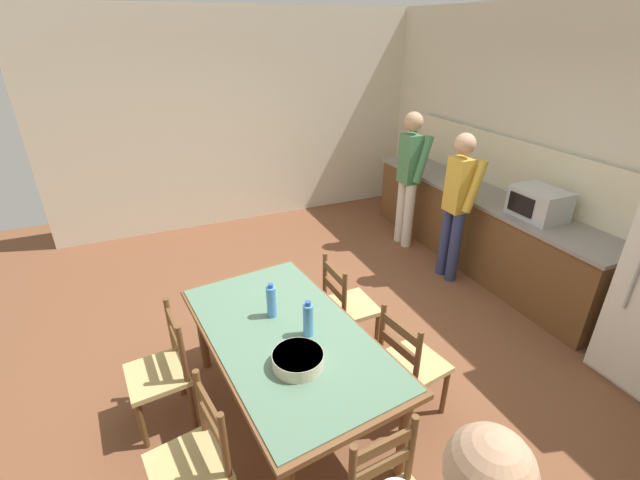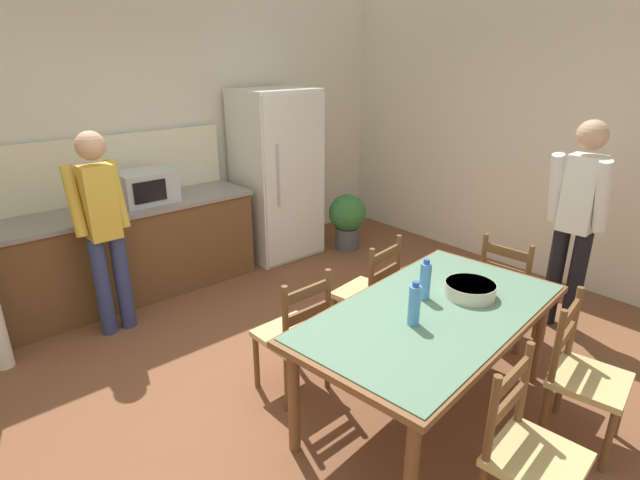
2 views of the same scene
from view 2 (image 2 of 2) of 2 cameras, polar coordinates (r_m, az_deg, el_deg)
ground_plane at (r=3.62m, az=-2.86°, el=-17.29°), size 8.32×8.32×0.00m
wall_back at (r=5.28m, az=-21.66°, el=10.87°), size 6.52×0.12×2.90m
wall_right at (r=5.53m, az=24.96°, el=10.81°), size 0.12×5.20×2.90m
kitchen_counter at (r=4.93m, az=-26.65°, el=-2.68°), size 3.46×0.66×0.90m
counter_splashback at (r=5.01m, az=-28.95°, el=6.33°), size 3.42×0.03×0.60m
refrigerator at (r=5.64m, az=-4.93°, el=7.40°), size 0.83×0.73×1.86m
microwave at (r=4.94m, az=-19.20°, el=5.80°), size 0.50×0.39×0.30m
dining_table at (r=3.18m, az=12.72°, el=-9.01°), size 1.93×1.19×0.75m
bottle_near_centre at (r=2.90m, az=10.72°, el=-7.29°), size 0.07×0.07×0.27m
bottle_off_centre at (r=3.21m, az=11.93°, el=-4.56°), size 0.07×0.07×0.27m
serving_bowl at (r=3.34m, az=16.78°, el=-5.35°), size 0.32×0.32×0.09m
chair_side_far_right at (r=3.97m, az=5.66°, el=-6.09°), size 0.48×0.46×0.91m
chair_side_far_left at (r=3.42m, az=-2.89°, el=-10.73°), size 0.43×0.41×0.91m
chair_head_end at (r=4.27m, az=20.73°, el=-5.40°), size 0.43×0.45×0.91m
chair_side_near_left at (r=2.76m, az=22.79°, el=-21.57°), size 0.46×0.44×0.91m
chair_side_near_right at (r=3.41m, az=27.85°, el=-13.57°), size 0.48×0.47×0.91m
person_at_counter at (r=4.31m, az=-23.57°, el=1.66°), size 0.42×0.29×1.68m
person_by_table at (r=4.49m, az=27.24°, el=2.33°), size 0.32×0.45×1.75m
potted_plant at (r=5.90m, az=3.15°, el=2.56°), size 0.44×0.44×0.67m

